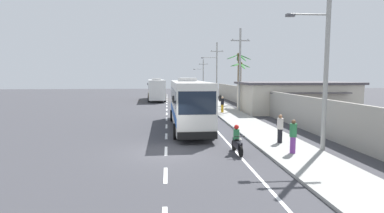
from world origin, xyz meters
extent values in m
plane|color=#3A3A3F|center=(0.00, 0.00, 0.00)|extent=(160.00, 160.00, 0.00)
cube|color=#999993|center=(6.80, 10.00, 0.07)|extent=(3.20, 90.00, 0.14)
cube|color=white|center=(0.00, -3.83, 0.00)|extent=(0.16, 2.00, 0.01)
cube|color=white|center=(0.00, 0.21, 0.00)|extent=(0.16, 2.00, 0.01)
cube|color=white|center=(0.00, 4.25, 0.00)|extent=(0.16, 2.00, 0.01)
cube|color=white|center=(0.00, 8.29, 0.00)|extent=(0.16, 2.00, 0.01)
cube|color=white|center=(0.00, 12.34, 0.00)|extent=(0.16, 2.00, 0.01)
cube|color=white|center=(0.00, 16.38, 0.00)|extent=(0.16, 2.00, 0.01)
cube|color=white|center=(0.00, 20.42, 0.00)|extent=(0.16, 2.00, 0.01)
cube|color=white|center=(0.00, 24.46, 0.00)|extent=(0.16, 2.00, 0.01)
cube|color=white|center=(0.00, 28.50, 0.00)|extent=(0.16, 2.00, 0.01)
cube|color=white|center=(0.00, 32.55, 0.00)|extent=(0.16, 2.00, 0.01)
cube|color=white|center=(0.00, 36.59, 0.00)|extent=(0.16, 2.00, 0.01)
cube|color=white|center=(0.00, 40.63, 0.00)|extent=(0.16, 2.00, 0.01)
cube|color=white|center=(0.00, 44.67, 0.00)|extent=(0.16, 2.00, 0.01)
cube|color=white|center=(0.00, 48.71, 0.00)|extent=(0.16, 2.00, 0.01)
cube|color=white|center=(3.80, 15.00, 0.00)|extent=(0.14, 70.00, 0.01)
cube|color=#9E998E|center=(10.60, 14.00, 1.29)|extent=(0.24, 60.00, 2.57)
cube|color=silver|center=(1.76, 7.48, 2.03)|extent=(2.63, 12.14, 3.29)
cube|color=#192333|center=(1.76, 7.68, 2.61)|extent=(2.65, 11.18, 1.05)
cube|color=#192333|center=(1.85, 1.47, 2.53)|extent=(2.25, 0.13, 1.38)
cube|color=blue|center=(1.76, 7.48, 1.29)|extent=(2.66, 11.90, 0.59)
cube|color=black|center=(1.85, 1.38, 0.59)|extent=(2.40, 0.20, 0.44)
cube|color=#B7B7B7|center=(1.74, 8.99, 3.82)|extent=(1.39, 2.68, 0.28)
cube|color=black|center=(3.25, 1.70, 2.77)|extent=(0.12, 0.08, 0.36)
cube|color=black|center=(0.45, 1.66, 2.77)|extent=(0.12, 0.08, 0.36)
cylinder|color=black|center=(3.03, 3.26, 0.52)|extent=(0.34, 1.04, 1.04)
cylinder|color=black|center=(0.63, 3.22, 0.52)|extent=(0.34, 1.04, 1.04)
cylinder|color=black|center=(2.91, 11.13, 0.52)|extent=(0.34, 1.04, 1.04)
cylinder|color=black|center=(0.51, 11.09, 0.52)|extent=(0.34, 1.04, 1.04)
cube|color=white|center=(-1.78, 34.66, 1.92)|extent=(3.28, 11.83, 3.05)
cube|color=#192333|center=(-1.77, 34.46, 2.45)|extent=(3.25, 10.90, 0.98)
cube|color=#192333|center=(-2.14, 40.45, 2.37)|extent=(2.35, 0.25, 1.28)
cube|color=orange|center=(-1.78, 34.66, 1.23)|extent=(3.30, 11.60, 0.55)
cube|color=black|center=(-2.15, 40.54, 0.59)|extent=(2.51, 0.31, 0.44)
cube|color=#B7B7B7|center=(-1.69, 33.20, 3.58)|extent=(1.56, 2.66, 0.28)
cube|color=black|center=(-3.58, 40.15, 2.60)|extent=(0.12, 0.09, 0.36)
cube|color=black|center=(-0.67, 40.33, 2.60)|extent=(0.12, 0.09, 0.36)
cylinder|color=black|center=(-3.29, 38.66, 0.52)|extent=(0.38, 1.06, 1.04)
cylinder|color=black|center=(-0.78, 38.82, 0.52)|extent=(0.38, 1.06, 1.04)
cylinder|color=black|center=(-2.82, 31.08, 0.52)|extent=(0.38, 1.06, 1.04)
cylinder|color=black|center=(-0.31, 31.23, 0.52)|extent=(0.38, 1.06, 1.04)
cylinder|color=black|center=(3.85, 15.45, 0.30)|extent=(0.13, 0.60, 0.60)
cylinder|color=black|center=(3.79, 16.81, 0.30)|extent=(0.15, 0.61, 0.60)
cube|color=#1E7F38|center=(3.82, 16.08, 0.52)|extent=(0.29, 1.11, 0.36)
cube|color=black|center=(3.81, 16.38, 0.72)|extent=(0.27, 0.61, 0.12)
cylinder|color=gray|center=(3.85, 15.57, 0.60)|extent=(0.08, 0.32, 0.67)
cylinder|color=black|center=(3.84, 15.67, 1.04)|extent=(0.56, 0.07, 0.04)
sphere|color=#EAEACC|center=(3.85, 15.55, 0.90)|extent=(0.14, 0.14, 0.14)
cylinder|color=red|center=(3.81, 16.33, 1.02)|extent=(0.32, 0.32, 0.60)
sphere|color=red|center=(3.81, 16.33, 1.45)|extent=(0.26, 0.26, 0.26)
cylinder|color=black|center=(3.79, -1.38, 0.30)|extent=(0.12, 0.60, 0.60)
cylinder|color=black|center=(3.75, -0.03, 0.30)|extent=(0.14, 0.60, 0.60)
cube|color=black|center=(3.77, -0.75, 0.52)|extent=(0.27, 1.11, 0.36)
cube|color=black|center=(3.76, -0.45, 0.72)|extent=(0.26, 0.61, 0.12)
cylinder|color=gray|center=(3.78, -1.26, 0.60)|extent=(0.07, 0.32, 0.67)
cylinder|color=black|center=(3.78, -1.16, 1.04)|extent=(0.56, 0.06, 0.04)
sphere|color=#EAEACC|center=(3.78, -1.28, 0.90)|extent=(0.14, 0.14, 0.14)
cylinder|color=#2D7A47|center=(3.76, -0.50, 1.00)|extent=(0.32, 0.32, 0.55)
sphere|color=red|center=(3.76, -0.50, 1.40)|extent=(0.26, 0.26, 0.26)
cylinder|color=gold|center=(6.06, 16.08, 0.56)|extent=(0.28, 0.28, 0.85)
cylinder|color=black|center=(6.06, 16.08, 1.32)|extent=(0.36, 0.36, 0.67)
sphere|color=tan|center=(6.06, 16.08, 1.76)|extent=(0.24, 0.24, 0.24)
cylinder|color=black|center=(6.78, 1.09, 0.55)|extent=(0.28, 0.28, 0.82)
cylinder|color=beige|center=(6.78, 1.09, 1.29)|extent=(0.36, 0.36, 0.65)
sphere|color=#9E704C|center=(6.78, 1.09, 1.72)|extent=(0.23, 0.23, 0.23)
cylinder|color=#75388E|center=(6.54, -1.31, 0.57)|extent=(0.28, 0.28, 0.86)
cylinder|color=#2D7A47|center=(6.54, -1.31, 1.34)|extent=(0.36, 0.36, 0.68)
sphere|color=brown|center=(6.54, -1.31, 1.78)|extent=(0.22, 0.22, 0.22)
cylinder|color=#9E9E99|center=(8.49, -0.70, 5.10)|extent=(0.24, 0.24, 10.19)
cylinder|color=#9E9E99|center=(7.46, -0.70, 7.28)|extent=(2.06, 0.09, 0.09)
cube|color=#4C4C51|center=(6.43, -0.70, 7.22)|extent=(0.44, 0.24, 0.14)
cylinder|color=#9E9E99|center=(8.43, 18.06, 4.74)|extent=(0.24, 0.24, 9.48)
cube|color=#9E9E99|center=(8.43, 18.06, 8.11)|extent=(2.20, 0.12, 0.12)
cylinder|color=#4C4742|center=(7.55, 18.06, 8.23)|extent=(0.08, 0.08, 0.16)
cylinder|color=#4C4742|center=(9.31, 18.06, 8.23)|extent=(0.08, 0.08, 0.16)
cylinder|color=#9E9E99|center=(8.84, 36.82, 4.98)|extent=(0.24, 0.24, 9.96)
cube|color=#9E9E99|center=(8.84, 36.82, 8.40)|extent=(2.31, 0.12, 0.12)
cylinder|color=#4C4742|center=(7.92, 36.82, 8.52)|extent=(0.08, 0.08, 0.16)
cylinder|color=#4C4742|center=(9.77, 36.82, 8.52)|extent=(0.08, 0.08, 0.16)
cylinder|color=#9E9E99|center=(7.55, 36.82, 7.32)|extent=(2.58, 0.09, 0.09)
cube|color=#4C4C51|center=(6.26, 36.82, 7.26)|extent=(0.44, 0.24, 0.14)
cylinder|color=#9E9E99|center=(8.69, 55.59, 4.00)|extent=(0.24, 0.24, 8.01)
cube|color=#9E9E99|center=(8.69, 55.59, 6.87)|extent=(2.23, 0.12, 0.12)
cylinder|color=#4C4742|center=(7.79, 55.59, 6.99)|extent=(0.08, 0.08, 0.16)
cylinder|color=#4C4742|center=(9.58, 55.59, 6.99)|extent=(0.08, 0.08, 0.16)
cylinder|color=#9E9E99|center=(7.59, 55.59, 5.71)|extent=(2.19, 0.09, 0.09)
cube|color=#4C4C51|center=(6.50, 55.59, 5.65)|extent=(0.44, 0.24, 0.14)
cylinder|color=brown|center=(9.48, 22.14, 2.81)|extent=(0.31, 0.31, 5.62)
ellipsoid|color=#3D893D|center=(10.15, 22.24, 5.44)|extent=(1.45, 0.57, 0.66)
ellipsoid|color=#3D893D|center=(9.64, 22.79, 5.41)|extent=(0.68, 1.43, 0.72)
ellipsoid|color=#3D893D|center=(8.92, 22.59, 5.54)|extent=(1.36, 1.20, 0.48)
ellipsoid|color=#3D893D|center=(8.92, 21.71, 5.51)|extent=(1.36, 1.18, 0.53)
ellipsoid|color=#3D893D|center=(9.63, 21.53, 5.33)|extent=(0.67, 1.37, 0.87)
sphere|color=brown|center=(9.48, 22.14, 5.67)|extent=(0.56, 0.56, 0.56)
cylinder|color=brown|center=(10.21, 26.09, 3.51)|extent=(0.29, 0.29, 7.03)
ellipsoid|color=#28702D|center=(11.12, 26.18, 6.76)|extent=(1.90, 0.54, 0.84)
ellipsoid|color=#28702D|center=(10.33, 26.98, 6.72)|extent=(0.60, 1.88, 0.92)
ellipsoid|color=#28702D|center=(9.41, 26.58, 6.81)|extent=(1.81, 1.30, 0.75)
ellipsoid|color=#28702D|center=(9.38, 25.67, 6.80)|extent=(1.86, 1.18, 0.77)
ellipsoid|color=#28702D|center=(10.54, 25.32, 6.61)|extent=(1.01, 1.75, 1.13)
sphere|color=brown|center=(10.21, 26.09, 7.08)|extent=(0.56, 0.56, 0.56)
cube|color=beige|center=(14.64, 16.98, 1.59)|extent=(11.91, 6.79, 3.17)
cube|color=#4C474C|center=(14.64, 16.98, 3.29)|extent=(12.62, 7.20, 0.24)
cube|color=#4C474C|center=(14.64, 13.24, 2.38)|extent=(8.33, 0.80, 0.10)
camera|label=1|loc=(0.11, -15.98, 4.13)|focal=27.97mm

